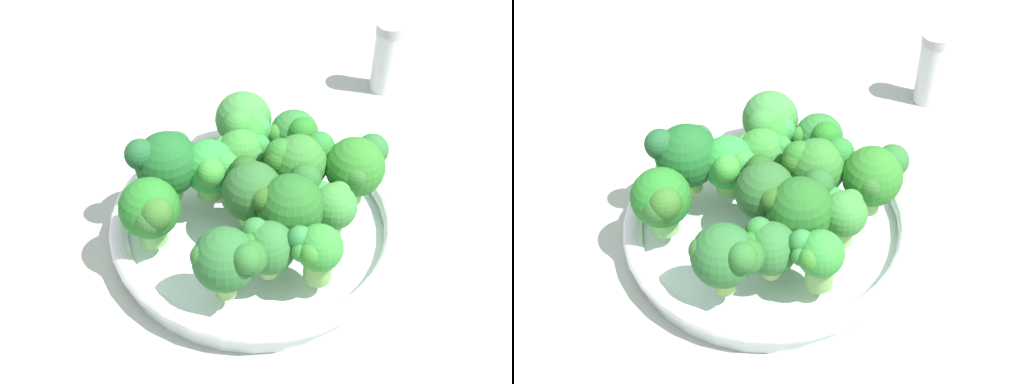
# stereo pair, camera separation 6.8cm
# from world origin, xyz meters

# --- Properties ---
(ground_plane) EXTENTS (1.30, 1.30, 0.03)m
(ground_plane) POSITION_xyz_m (0.00, 0.00, -0.01)
(ground_plane) COLOR #A7AD9E
(bowl) EXTENTS (0.29, 0.29, 0.03)m
(bowl) POSITION_xyz_m (-0.01, 0.03, 0.02)
(bowl) COLOR white
(bowl) RESTS_ON ground_plane
(broccoli_floret_0) EXTENTS (0.05, 0.05, 0.06)m
(broccoli_floret_0) POSITION_xyz_m (-0.00, 0.11, 0.07)
(broccoli_floret_0) COLOR #8BC861
(broccoli_floret_0) RESTS_ON bowl
(broccoli_floret_1) EXTENTS (0.07, 0.07, 0.07)m
(broccoli_floret_1) POSITION_xyz_m (-0.02, -0.06, 0.08)
(broccoli_floret_1) COLOR #93C958
(broccoli_floret_1) RESTS_ON bowl
(broccoli_floret_2) EXTENTS (0.06, 0.06, 0.07)m
(broccoli_floret_2) POSITION_xyz_m (0.00, 0.03, 0.07)
(broccoli_floret_2) COLOR #86D057
(broccoli_floret_2) RESTS_ON bowl
(broccoli_floret_3) EXTENTS (0.06, 0.07, 0.07)m
(broccoli_floret_3) POSITION_xyz_m (-0.05, 0.07, 0.08)
(broccoli_floret_3) COLOR #85CA69
(broccoli_floret_3) RESTS_ON bowl
(broccoli_floret_4) EXTENTS (0.07, 0.06, 0.07)m
(broccoli_floret_4) POSITION_xyz_m (0.01, 0.07, 0.07)
(broccoli_floret_4) COLOR #86BD60
(broccoli_floret_4) RESTS_ON bowl
(broccoli_floret_5) EXTENTS (0.06, 0.06, 0.07)m
(broccoli_floret_5) POSITION_xyz_m (0.09, 0.03, 0.08)
(broccoli_floret_5) COLOR #9AD061
(broccoli_floret_5) RESTS_ON bowl
(broccoli_floret_6) EXTENTS (0.06, 0.06, 0.06)m
(broccoli_floret_6) POSITION_xyz_m (-0.06, 0.01, 0.07)
(broccoli_floret_6) COLOR #88B855
(broccoli_floret_6) RESTS_ON bowl
(broccoli_floret_7) EXTENTS (0.07, 0.06, 0.07)m
(broccoli_floret_7) POSITION_xyz_m (-0.05, 0.12, 0.08)
(broccoli_floret_7) COLOR #94CC6E
(broccoli_floret_7) RESTS_ON bowl
(broccoli_floret_8) EXTENTS (0.04, 0.05, 0.06)m
(broccoli_floret_8) POSITION_xyz_m (0.06, 0.10, 0.07)
(broccoli_floret_8) COLOR #7DBA5B
(broccoli_floret_8) RESTS_ON bowl
(broccoli_floret_9) EXTENTS (0.06, 0.06, 0.07)m
(broccoli_floret_9) POSITION_xyz_m (0.05, -0.05, 0.07)
(broccoli_floret_9) COLOR #78C160
(broccoli_floret_9) RESTS_ON bowl
(broccoli_floret_10) EXTENTS (0.06, 0.06, 0.06)m
(broccoli_floret_10) POSITION_xyz_m (-0.03, -0.01, 0.07)
(broccoli_floret_10) COLOR #78BB55
(broccoli_floret_10) RESTS_ON bowl
(broccoli_floret_11) EXTENTS (0.07, 0.06, 0.07)m
(broccoli_floret_11) POSITION_xyz_m (-0.10, 0.00, 0.08)
(broccoli_floret_11) COLOR #8EC669
(broccoli_floret_11) RESTS_ON bowl
(broccoli_floret_12) EXTENTS (0.05, 0.05, 0.06)m
(broccoli_floret_12) POSITION_xyz_m (0.06, 0.06, 0.07)
(broccoli_floret_12) COLOR #92C365
(broccoli_floret_12) RESTS_ON bowl
(broccoli_floret_13) EXTENTS (0.05, 0.05, 0.06)m
(broccoli_floret_13) POSITION_xyz_m (-0.10, 0.05, 0.07)
(broccoli_floret_13) COLOR #84C765
(broccoli_floret_13) RESTS_ON bowl
(pepper_shaker) EXTENTS (0.03, 0.03, 0.09)m
(pepper_shaker) POSITION_xyz_m (-0.29, 0.13, 0.05)
(pepper_shaker) COLOR silver
(pepper_shaker) RESTS_ON ground_plane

